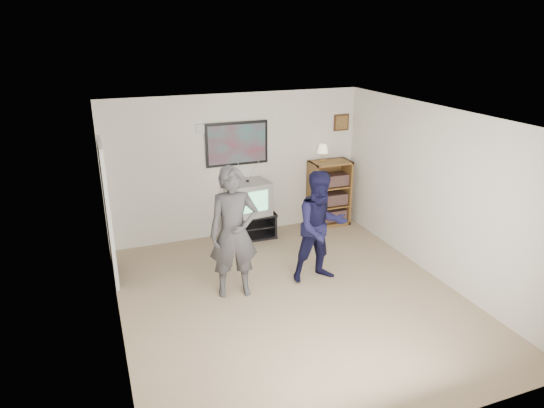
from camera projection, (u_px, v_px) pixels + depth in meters
room_shell at (284, 206)px, 6.52m from camera, size 4.51×5.00×2.51m
media_stand at (249, 225)px, 8.56m from camera, size 0.92×0.53×0.45m
crt_television at (248, 198)px, 8.38m from camera, size 0.74×0.65×0.58m
bookshelf at (329, 193)px, 9.00m from camera, size 0.75×0.43×1.23m
table_lamp at (323, 153)px, 8.73m from camera, size 0.20×0.20×0.31m
person_tall at (234, 233)px, 6.51m from camera, size 0.73×0.54×1.84m
person_short at (321, 227)px, 6.93m from camera, size 0.82×0.65×1.65m
controller_left at (225, 207)px, 6.59m from camera, size 0.07×0.14×0.04m
controller_right at (313, 203)px, 7.08m from camera, size 0.04×0.13×0.04m
poster at (237, 144)px, 8.25m from camera, size 1.10×0.03×0.75m
air_vent at (204, 128)px, 7.96m from camera, size 0.28×0.02×0.14m
small_picture at (341, 122)px, 8.84m from camera, size 0.30×0.03×0.30m
doorway at (107, 214)px, 6.95m from camera, size 0.03×0.85×2.00m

